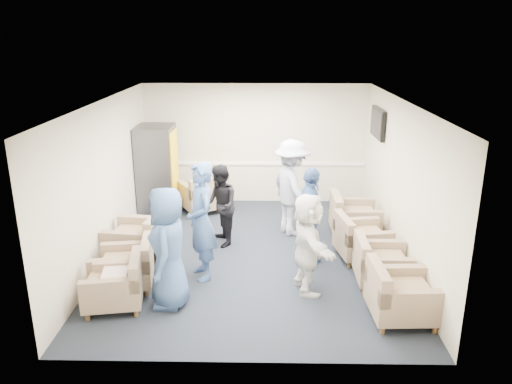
{
  "coord_description": "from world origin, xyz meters",
  "views": [
    {
      "loc": [
        0.22,
        -8.05,
        3.77
      ],
      "look_at": [
        0.06,
        0.2,
        1.11
      ],
      "focal_mm": 35.0,
      "sensor_mm": 36.0,
      "label": 1
    }
  ],
  "objects_px": {
    "armchair_right_near": "(398,297)",
    "armchair_corner": "(204,196)",
    "armchair_left_near": "(117,286)",
    "person_mid_right": "(310,215)",
    "armchair_right_midfar": "(359,240)",
    "person_mid_left": "(201,221)",
    "armchair_left_far": "(140,240)",
    "armchair_right_midnear": "(379,265)",
    "armchair_right_far": "(351,219)",
    "person_front_right": "(308,243)",
    "person_front_left": "(168,248)",
    "person_back_left": "(220,206)",
    "armchair_left_mid": "(129,267)",
    "person_back_right": "(292,188)",
    "vending_machine": "(158,170)"
  },
  "relations": [
    {
      "from": "armchair_right_near",
      "to": "person_front_left",
      "type": "height_order",
      "value": "person_front_left"
    },
    {
      "from": "armchair_right_far",
      "to": "person_front_right",
      "type": "distance_m",
      "value": 2.41
    },
    {
      "from": "armchair_right_far",
      "to": "armchair_corner",
      "type": "xyz_separation_m",
      "value": [
        -3.0,
        1.33,
        0.0
      ]
    },
    {
      "from": "armchair_corner",
      "to": "person_front_left",
      "type": "relative_size",
      "value": 0.69
    },
    {
      "from": "person_mid_right",
      "to": "person_front_right",
      "type": "relative_size",
      "value": 1.06
    },
    {
      "from": "armchair_right_far",
      "to": "person_back_right",
      "type": "height_order",
      "value": "person_back_right"
    },
    {
      "from": "armchair_left_mid",
      "to": "person_back_left",
      "type": "height_order",
      "value": "person_back_left"
    },
    {
      "from": "person_mid_left",
      "to": "person_front_right",
      "type": "xyz_separation_m",
      "value": [
        1.63,
        -0.41,
        -0.17
      ]
    },
    {
      "from": "person_mid_left",
      "to": "person_front_right",
      "type": "height_order",
      "value": "person_mid_left"
    },
    {
      "from": "armchair_left_far",
      "to": "person_back_right",
      "type": "distance_m",
      "value": 2.99
    },
    {
      "from": "armchair_right_midfar",
      "to": "armchair_right_midnear",
      "type": "bearing_deg",
      "value": 179.19
    },
    {
      "from": "vending_machine",
      "to": "person_front_right",
      "type": "xyz_separation_m",
      "value": [
        2.95,
        -3.43,
        -0.18
      ]
    },
    {
      "from": "armchair_left_far",
      "to": "armchair_right_midfar",
      "type": "relative_size",
      "value": 1.05
    },
    {
      "from": "person_back_right",
      "to": "armchair_left_far",
      "type": "bearing_deg",
      "value": 90.49
    },
    {
      "from": "armchair_left_mid",
      "to": "armchair_left_far",
      "type": "bearing_deg",
      "value": 175.73
    },
    {
      "from": "armchair_right_far",
      "to": "person_mid_left",
      "type": "height_order",
      "value": "person_mid_left"
    },
    {
      "from": "armchair_right_midfar",
      "to": "person_front_right",
      "type": "xyz_separation_m",
      "value": [
        -0.99,
        -1.15,
        0.44
      ]
    },
    {
      "from": "armchair_left_far",
      "to": "armchair_right_midnear",
      "type": "xyz_separation_m",
      "value": [
        3.92,
        -0.78,
        -0.04
      ]
    },
    {
      "from": "armchair_corner",
      "to": "person_mid_left",
      "type": "xyz_separation_m",
      "value": [
        0.34,
        -3.05,
        0.6
      ]
    },
    {
      "from": "armchair_right_near",
      "to": "armchair_corner",
      "type": "height_order",
      "value": "armchair_corner"
    },
    {
      "from": "person_front_left",
      "to": "person_back_left",
      "type": "distance_m",
      "value": 2.22
    },
    {
      "from": "vending_machine",
      "to": "person_front_left",
      "type": "height_order",
      "value": "vending_machine"
    },
    {
      "from": "vending_machine",
      "to": "person_mid_right",
      "type": "relative_size",
      "value": 1.15
    },
    {
      "from": "armchair_corner",
      "to": "person_back_right",
      "type": "relative_size",
      "value": 0.65
    },
    {
      "from": "vending_machine",
      "to": "person_mid_left",
      "type": "height_order",
      "value": "vending_machine"
    },
    {
      "from": "armchair_left_near",
      "to": "armchair_left_far",
      "type": "height_order",
      "value": "armchair_left_far"
    },
    {
      "from": "armchair_left_mid",
      "to": "person_front_right",
      "type": "relative_size",
      "value": 0.59
    },
    {
      "from": "armchair_right_far",
      "to": "person_mid_right",
      "type": "relative_size",
      "value": 0.54
    },
    {
      "from": "vending_machine",
      "to": "person_back_right",
      "type": "distance_m",
      "value": 3.05
    },
    {
      "from": "armchair_right_near",
      "to": "person_back_left",
      "type": "bearing_deg",
      "value": 44.0
    },
    {
      "from": "person_mid_right",
      "to": "person_front_right",
      "type": "bearing_deg",
      "value": 172.0
    },
    {
      "from": "person_front_right",
      "to": "person_mid_left",
      "type": "bearing_deg",
      "value": 65.64
    },
    {
      "from": "vending_machine",
      "to": "armchair_right_near",
      "type": "bearing_deg",
      "value": -45.67
    },
    {
      "from": "armchair_left_near",
      "to": "armchair_corner",
      "type": "bearing_deg",
      "value": 159.21
    },
    {
      "from": "vending_machine",
      "to": "person_back_left",
      "type": "relative_size",
      "value": 1.26
    },
    {
      "from": "armchair_right_near",
      "to": "person_front_right",
      "type": "distance_m",
      "value": 1.48
    },
    {
      "from": "armchair_left_mid",
      "to": "armchair_left_far",
      "type": "relative_size",
      "value": 0.93
    },
    {
      "from": "armchair_left_near",
      "to": "person_mid_right",
      "type": "bearing_deg",
      "value": 109.09
    },
    {
      "from": "person_back_left",
      "to": "person_front_left",
      "type": "bearing_deg",
      "value": -31.86
    },
    {
      "from": "armchair_left_near",
      "to": "armchair_corner",
      "type": "xyz_separation_m",
      "value": [
        0.77,
        3.99,
        0.03
      ]
    },
    {
      "from": "armchair_right_far",
      "to": "person_front_left",
      "type": "bearing_deg",
      "value": 130.49
    },
    {
      "from": "armchair_left_near",
      "to": "person_front_right",
      "type": "distance_m",
      "value": 2.83
    },
    {
      "from": "armchair_left_mid",
      "to": "armchair_right_near",
      "type": "xyz_separation_m",
      "value": [
        3.9,
        -0.85,
        0.02
      ]
    },
    {
      "from": "armchair_right_midfar",
      "to": "person_front_right",
      "type": "distance_m",
      "value": 1.58
    },
    {
      "from": "armchair_right_midnear",
      "to": "person_front_right",
      "type": "relative_size",
      "value": 0.53
    },
    {
      "from": "person_front_left",
      "to": "person_back_left",
      "type": "relative_size",
      "value": 1.17
    },
    {
      "from": "armchair_right_near",
      "to": "armchair_right_far",
      "type": "height_order",
      "value": "armchair_right_far"
    },
    {
      "from": "armchair_right_midfar",
      "to": "person_mid_left",
      "type": "xyz_separation_m",
      "value": [
        -2.63,
        -0.74,
        0.62
      ]
    },
    {
      "from": "armchair_right_midnear",
      "to": "person_back_right",
      "type": "relative_size",
      "value": 0.44
    },
    {
      "from": "armchair_corner",
      "to": "armchair_left_near",
      "type": "bearing_deg",
      "value": 49.1
    }
  ]
}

